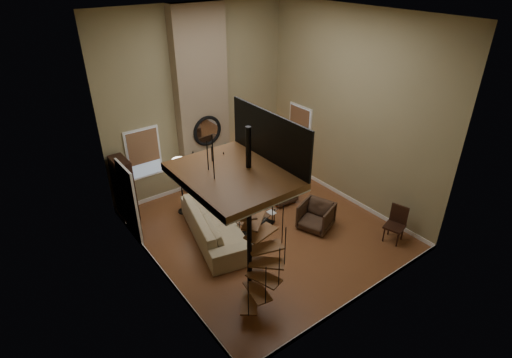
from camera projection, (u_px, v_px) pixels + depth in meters
ground at (265, 229)px, 11.07m from camera, size 6.00×6.50×0.01m
back_wall at (199, 102)px, 12.00m from camera, size 6.00×0.02×5.50m
front_wall at (374, 193)px, 7.44m from camera, size 6.00×0.02×5.50m
left_wall at (149, 172)px, 8.16m from camera, size 0.02×6.50×5.50m
right_wall at (351, 111)px, 11.28m from camera, size 0.02×6.50×5.50m
ceiling at (268, 14)px, 8.38m from camera, size 6.00×6.50×0.01m
baseboard_back at (205, 181)px, 13.30m from camera, size 6.00×0.02×0.12m
baseboard_front at (356, 299)px, 8.77m from camera, size 6.00×0.02×0.12m
baseboard_left at (164, 273)px, 9.48m from camera, size 0.02×6.50×0.12m
baseboard_right at (341, 194)px, 12.59m from camera, size 0.02×6.50×0.12m
chimney_breast at (202, 103)px, 11.86m from camera, size 1.60×0.38×5.50m
hearth at (215, 190)px, 12.85m from camera, size 1.50×0.60×0.04m
firebox at (210, 172)px, 12.80m from camera, size 0.95×0.02×0.72m
mantel at (210, 156)px, 12.45m from camera, size 1.70×0.18×0.06m
mirror_frame at (207, 131)px, 12.10m from camera, size 0.94×0.10×0.94m
mirror_disc at (207, 131)px, 12.11m from camera, size 0.80×0.01×0.80m
vase_left at (193, 155)px, 12.12m from camera, size 0.24×0.24×0.25m
vase_right at (225, 146)px, 12.72m from camera, size 0.20×0.20×0.21m
window_back at (144, 153)px, 11.54m from camera, size 1.02×0.06×1.52m
window_right at (300, 127)px, 13.22m from camera, size 0.06×1.02×1.52m
entry_door at (130, 203)px, 10.28m from camera, size 0.10×1.05×2.16m
loft at (237, 171)px, 7.16m from camera, size 1.70×2.20×1.09m
spiral_stair at (250, 232)px, 8.01m from camera, size 1.47×1.47×4.06m
hutch at (124, 189)px, 11.11m from camera, size 0.38×0.80×1.79m
sofa at (215, 224)px, 10.61m from camera, size 1.79×3.12×0.86m
armchair_near at (284, 191)px, 12.16m from camera, size 0.77×0.75×0.66m
armchair_far at (317, 215)px, 11.05m from camera, size 1.08×1.07×0.77m
coffee_table at (257, 220)px, 10.95m from camera, size 1.31×0.95×0.45m
bowl at (256, 213)px, 10.88m from camera, size 0.39×0.39×0.10m
book at (271, 213)px, 10.94m from camera, size 0.20×0.25×0.02m
floor_lamp at (180, 169)px, 11.14m from camera, size 0.38×0.38×1.70m
accent_lamp at (253, 167)px, 13.71m from camera, size 0.13×0.13×0.47m
side_chair at (396, 222)px, 10.45m from camera, size 0.58×0.58×0.99m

